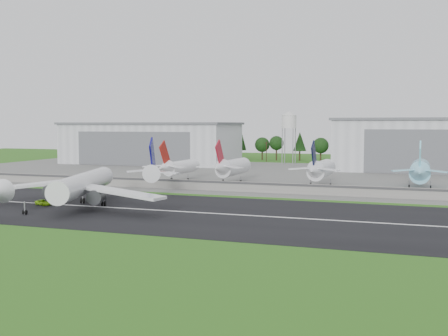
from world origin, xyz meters
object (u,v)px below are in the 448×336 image
at_px(ground_vehicle, 43,202).
at_px(parked_jet_skyblue, 420,171).
at_px(parked_jet_red_a, 178,167).
at_px(parked_jet_red_b, 231,167).
at_px(parked_jet_navy, 320,169).
at_px(main_airliner, 83,189).

height_order(ground_vehicle, parked_jet_skyblue, parked_jet_skyblue).
bearing_deg(ground_vehicle, parked_jet_skyblue, -29.72).
xyz_separation_m(parked_jet_red_a, parked_jet_red_b, (21.30, 0.07, 0.43)).
xyz_separation_m(ground_vehicle, parked_jet_navy, (63.30, 69.18, 5.54)).
height_order(parked_jet_red_b, parked_jet_skyblue, parked_jet_skyblue).
distance_m(main_airliner, parked_jet_navy, 84.92).
bearing_deg(parked_jet_red_a, main_airliner, -88.02).
height_order(ground_vehicle, parked_jet_red_b, parked_jet_red_b).
xyz_separation_m(parked_jet_navy, parked_jet_skyblue, (33.10, 5.03, 0.16)).
bearing_deg(parked_jet_red_b, parked_jet_red_a, -179.81).
xyz_separation_m(ground_vehicle, parked_jet_skyblue, (96.40, 74.20, 5.70)).
bearing_deg(parked_jet_navy, ground_vehicle, -132.46).
distance_m(main_airliner, parked_jet_skyblue, 111.62).
xyz_separation_m(parked_jet_red_b, parked_jet_navy, (33.16, 0.01, 0.06)).
xyz_separation_m(main_airliner, parked_jet_red_b, (18.99, 67.00, 1.44)).
xyz_separation_m(parked_jet_red_a, parked_jet_skyblue, (87.57, 5.10, 0.65)).
distance_m(parked_jet_red_b, parked_jet_skyblue, 66.46).
relative_size(parked_jet_red_a, parked_jet_skyblue, 0.84).
bearing_deg(ground_vehicle, parked_jet_navy, -19.77).
bearing_deg(parked_jet_red_a, parked_jet_navy, 0.08).
relative_size(main_airliner, parked_jet_navy, 1.85).
distance_m(ground_vehicle, parked_jet_navy, 93.93).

